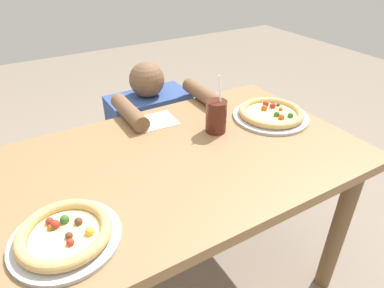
% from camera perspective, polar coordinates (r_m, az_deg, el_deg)
% --- Properties ---
extents(ground_plane, '(8.00, 8.00, 0.00)m').
position_cam_1_polar(ground_plane, '(1.76, -0.75, -22.43)').
color(ground_plane, gray).
extents(dining_table, '(1.29, 0.82, 0.75)m').
position_cam_1_polar(dining_table, '(1.30, -0.94, -5.87)').
color(dining_table, '#936D47').
rests_on(dining_table, ground).
extents(pizza_near, '(0.29, 0.29, 0.04)m').
position_cam_1_polar(pizza_near, '(0.97, -20.76, -14.18)').
color(pizza_near, '#B7B7BC').
rests_on(pizza_near, dining_table).
extents(pizza_far, '(0.33, 0.33, 0.04)m').
position_cam_1_polar(pizza_far, '(1.51, 13.26, 5.02)').
color(pizza_far, '#B7B7BC').
rests_on(pizza_far, dining_table).
extents(drink_cup_colored, '(0.08, 0.08, 0.23)m').
position_cam_1_polar(drink_cup_colored, '(1.35, 4.12, 4.72)').
color(drink_cup_colored, '#4C1E14').
rests_on(drink_cup_colored, dining_table).
extents(paper_napkin, '(0.17, 0.15, 0.00)m').
position_cam_1_polar(paper_napkin, '(1.46, -6.02, 3.92)').
color(paper_napkin, white).
rests_on(paper_napkin, dining_table).
extents(diner_seated, '(0.45, 0.54, 0.91)m').
position_cam_1_polar(diner_seated, '(1.91, -6.69, -1.19)').
color(diner_seated, '#333847').
rests_on(diner_seated, ground).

